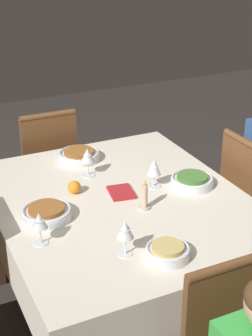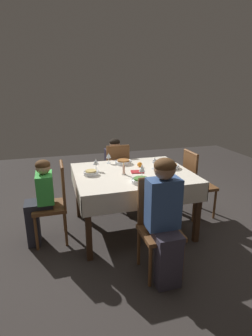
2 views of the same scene
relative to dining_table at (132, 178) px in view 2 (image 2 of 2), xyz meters
The scene contains 20 objects.
ground_plane 0.68m from the dining_table, ahead, with size 8.00×8.00×0.00m, color #332D2B.
dining_table is the anchor object (origin of this frame).
chair_north 0.83m from the dining_table, 90.39° to the left, with size 0.37×0.38×0.95m.
chair_south 0.83m from the dining_table, 90.18° to the right, with size 0.37×0.38×0.95m.
chair_east 0.95m from the dining_table, ahead, with size 0.38×0.37×0.95m.
chair_west 0.95m from the dining_table, behind, with size 0.38×0.37×0.95m.
person_adult_denim 0.96m from the dining_table, 90.33° to the left, with size 0.30×0.34×1.18m.
person_child_dark 0.99m from the dining_table, 90.15° to the right, with size 0.30×0.33×1.01m.
person_child_green 1.11m from the dining_table, ahead, with size 0.33×0.30×1.00m.
bowl_north 0.40m from the dining_table, 86.68° to the left, with size 0.21×0.21×0.06m.
wine_glass_north 0.28m from the dining_table, 103.71° to the left, with size 0.07×0.07×0.15m.
bowl_south 0.38m from the dining_table, 87.97° to the right, with size 0.22×0.22×0.06m.
wine_glass_south 0.53m from the dining_table, 66.34° to the right, with size 0.07×0.07×0.14m.
bowl_east 0.52m from the dining_table, ahead, with size 0.18×0.18×0.06m.
wine_glass_east 0.49m from the dining_table, 22.52° to the right, with size 0.07×0.07×0.15m.
bowl_west 0.52m from the dining_table, behind, with size 0.23×0.23×0.06m.
wine_glass_west 0.36m from the dining_table, behind, with size 0.07×0.07×0.15m.
candle_centerpiece 0.20m from the dining_table, 25.73° to the left, with size 0.05×0.05×0.15m.
orange_fruit 0.26m from the dining_table, 131.14° to the right, with size 0.06×0.06×0.06m, color orange.
napkin_red_folded 0.11m from the dining_table, 151.87° to the left, with size 0.17×0.14×0.01m.
Camera 2 is at (0.91, 2.90, 1.77)m, focal length 28.00 mm.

